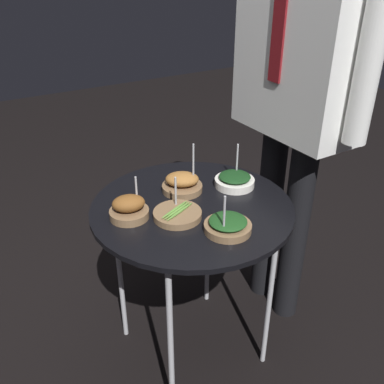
# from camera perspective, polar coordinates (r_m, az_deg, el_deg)

# --- Properties ---
(ground_plane) EXTENTS (8.00, 8.00, 0.00)m
(ground_plane) POSITION_cam_1_polar(r_m,az_deg,el_deg) (1.90, 0.00, -19.84)
(ground_plane) COLOR black
(serving_cart) EXTENTS (0.69, 0.69, 0.69)m
(serving_cart) POSITION_cam_1_polar(r_m,az_deg,el_deg) (1.48, 0.00, -3.30)
(serving_cart) COLOR black
(serving_cart) RESTS_ON ground_plane
(bowl_asparagus_near_rim) EXTENTS (0.16, 0.16, 0.12)m
(bowl_asparagus_near_rim) POSITION_cam_1_polar(r_m,az_deg,el_deg) (1.38, -1.95, -2.96)
(bowl_asparagus_near_rim) COLOR brown
(bowl_asparagus_near_rim) RESTS_ON serving_cart
(bowl_roast_front_left) EXTENTS (0.14, 0.15, 0.18)m
(bowl_roast_front_left) POSITION_cam_1_polar(r_m,az_deg,el_deg) (1.52, -1.31, 1.17)
(bowl_roast_front_left) COLOR brown
(bowl_roast_front_left) RESTS_ON serving_cart
(bowl_roast_center) EXTENTS (0.13, 0.13, 0.13)m
(bowl_roast_center) POSITION_cam_1_polar(r_m,az_deg,el_deg) (1.38, -8.40, -2.19)
(bowl_roast_center) COLOR brown
(bowl_roast_center) RESTS_ON serving_cart
(bowl_spinach_back_right) EXTENTS (0.15, 0.15, 0.14)m
(bowl_spinach_back_right) POSITION_cam_1_polar(r_m,az_deg,el_deg) (1.31, 4.79, -4.41)
(bowl_spinach_back_right) COLOR brown
(bowl_spinach_back_right) RESTS_ON serving_cart
(bowl_spinach_back_left) EXTENTS (0.15, 0.15, 0.15)m
(bowl_spinach_back_left) POSITION_cam_1_polar(r_m,az_deg,el_deg) (1.57, 5.70, 1.54)
(bowl_spinach_back_left) COLOR silver
(bowl_spinach_back_left) RESTS_ON serving_cart
(waiter_figure) EXTENTS (0.63, 0.24, 1.71)m
(waiter_figure) POSITION_cam_1_polar(r_m,az_deg,el_deg) (1.62, 14.22, 15.77)
(waiter_figure) COLOR black
(waiter_figure) RESTS_ON ground_plane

